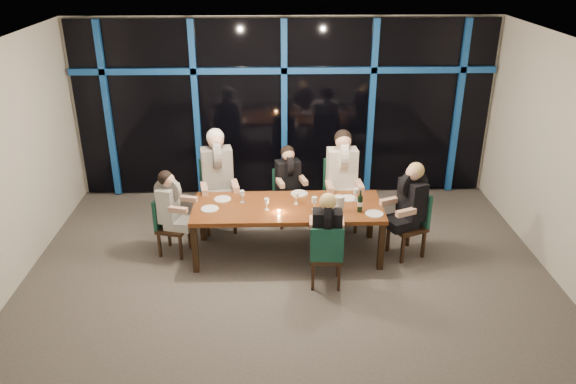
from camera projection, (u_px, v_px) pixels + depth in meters
name	position (u px, v px, depth m)	size (l,w,h in m)	color
room	(289.00, 136.00, 6.44)	(7.04, 7.00, 3.02)	#5C5651
window_wall	(285.00, 107.00, 9.30)	(6.86, 0.43, 2.94)	black
dining_table	(288.00, 210.00, 7.72)	(2.60, 1.00, 0.75)	brown
chair_far_left	(218.00, 190.00, 8.52)	(0.59, 0.59, 1.09)	black
chair_far_mid	(287.00, 193.00, 8.72)	(0.49, 0.49, 0.87)	black
chair_far_right	(340.00, 190.00, 8.56)	(0.52, 0.52, 1.06)	black
chair_end_left	(168.00, 222.00, 7.84)	(0.49, 0.49, 0.86)	black
chair_end_right	(412.00, 220.00, 7.80)	(0.58, 0.58, 0.94)	black
chair_near_mid	(326.00, 253.00, 7.04)	(0.44, 0.44, 0.89)	black
diner_far_left	(217.00, 166.00, 8.26)	(0.59, 0.72, 1.06)	black
diner_far_mid	(288.00, 174.00, 8.51)	(0.50, 0.58, 0.85)	black
diner_far_right	(342.00, 167.00, 8.30)	(0.54, 0.67, 1.04)	silver
diner_end_left	(171.00, 201.00, 7.68)	(0.58, 0.49, 0.83)	black
diner_end_right	(410.00, 196.00, 7.61)	(0.65, 0.59, 0.92)	black
diner_near_mid	(327.00, 225.00, 6.96)	(0.46, 0.57, 0.87)	black
plate_far_left	(222.00, 199.00, 7.87)	(0.24, 0.24, 0.01)	white
plate_far_mid	(299.00, 193.00, 8.05)	(0.24, 0.24, 0.01)	white
plate_far_right	(349.00, 198.00, 7.90)	(0.24, 0.24, 0.01)	white
plate_end_left	(210.00, 209.00, 7.59)	(0.24, 0.24, 0.01)	white
plate_end_right	(374.00, 214.00, 7.45)	(0.24, 0.24, 0.01)	white
plate_near_mid	(326.00, 212.00, 7.51)	(0.24, 0.24, 0.01)	white
wine_bottle	(360.00, 203.00, 7.49)	(0.07, 0.07, 0.31)	black
water_pitcher	(339.00, 204.00, 7.49)	(0.14, 0.12, 0.22)	silver
tea_light	(279.00, 211.00, 7.51)	(0.05, 0.05, 0.03)	#FDAE4B
wine_glass_a	(267.00, 202.00, 7.53)	(0.07, 0.07, 0.17)	silver
wine_glass_b	(296.00, 196.00, 7.70)	(0.06, 0.06, 0.17)	white
wine_glass_c	(314.00, 200.00, 7.54)	(0.07, 0.07, 0.18)	silver
wine_glass_d	(242.00, 194.00, 7.75)	(0.07, 0.07, 0.17)	white
wine_glass_e	(356.00, 192.00, 7.78)	(0.07, 0.07, 0.19)	silver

